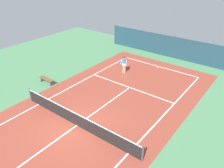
# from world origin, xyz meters

# --- Properties ---
(ground_plane) EXTENTS (36.00, 36.00, 0.00)m
(ground_plane) POSITION_xyz_m (0.00, 0.00, 0.00)
(ground_plane) COLOR #4C8456
(court_surface) EXTENTS (11.02, 26.60, 0.01)m
(court_surface) POSITION_xyz_m (0.00, 0.00, 0.00)
(court_surface) COLOR brown
(court_surface) RESTS_ON ground
(tennis_net) EXTENTS (10.12, 0.10, 1.10)m
(tennis_net) POSITION_xyz_m (0.00, 0.00, 0.51)
(tennis_net) COLOR black
(tennis_net) RESTS_ON ground
(back_fence) EXTENTS (16.30, 0.98, 2.70)m
(back_fence) POSITION_xyz_m (-0.00, 15.56, 0.67)
(back_fence) COLOR #1E3D4C
(back_fence) RESTS_ON ground
(tennis_player) EXTENTS (0.71, 0.76, 1.64)m
(tennis_player) POSITION_xyz_m (-2.07, 8.49, 0.96)
(tennis_player) COLOR #D8AD8C
(tennis_player) RESTS_ON ground
(tennis_ball_near_player) EXTENTS (0.07, 0.07, 0.07)m
(tennis_ball_near_player) POSITION_xyz_m (-0.50, 12.08, 0.03)
(tennis_ball_near_player) COLOR #CCDB33
(tennis_ball_near_player) RESTS_ON ground
(tennis_ball_midcourt) EXTENTS (0.07, 0.07, 0.07)m
(tennis_ball_midcourt) POSITION_xyz_m (1.28, 6.13, 0.03)
(tennis_ball_midcourt) COLOR #CCDB33
(tennis_ball_midcourt) RESTS_ON ground
(courtside_bench) EXTENTS (1.60, 0.40, 0.49)m
(courtside_bench) POSITION_xyz_m (-6.31, 2.56, 0.37)
(courtside_bench) COLOR brown
(courtside_bench) RESTS_ON ground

